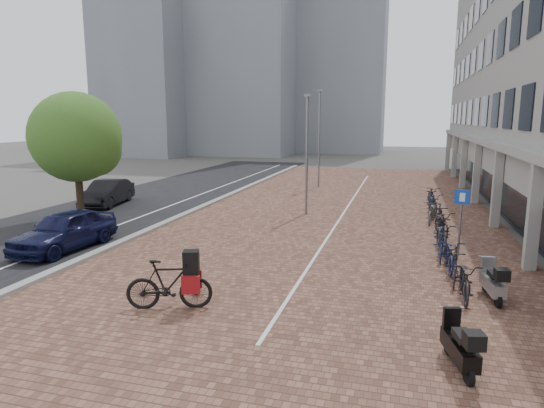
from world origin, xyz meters
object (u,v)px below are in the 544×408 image
at_px(car_navy, 65,230).
at_px(scooter_mid, 460,344).
at_px(parking_sign, 461,213).
at_px(hero_bike, 169,284).
at_px(car_dark, 107,193).
at_px(scooter_front, 493,281).

xyz_separation_m(car_navy, scooter_mid, (12.67, -4.98, -0.19)).
distance_m(scooter_mid, parking_sign, 7.93).
distance_m(hero_bike, parking_sign, 9.95).
bearing_deg(car_dark, parking_sign, -27.23).
relative_size(scooter_mid, parking_sign, 0.66).
bearing_deg(scooter_front, parking_sign, 89.29).
bearing_deg(car_navy, scooter_front, -0.82).
height_order(car_dark, hero_bike, hero_bike).
bearing_deg(scooter_mid, car_navy, 145.55).
bearing_deg(car_dark, scooter_mid, -48.87).
distance_m(car_dark, scooter_front, 19.83).
bearing_deg(parking_sign, car_navy, -153.84).
bearing_deg(scooter_mid, scooter_front, 59.91).
xyz_separation_m(car_dark, parking_sign, (17.21, -5.15, 0.84)).
bearing_deg(parking_sign, scooter_front, -69.74).
xyz_separation_m(hero_bike, scooter_front, (7.73, 2.75, -0.14)).
distance_m(car_navy, scooter_front, 13.91).
relative_size(car_dark, parking_sign, 1.82).
distance_m(car_navy, parking_sign, 13.77).
bearing_deg(car_navy, scooter_mid, -17.79).
bearing_deg(hero_bike, car_navy, 39.03).
height_order(car_navy, car_dark, car_navy).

